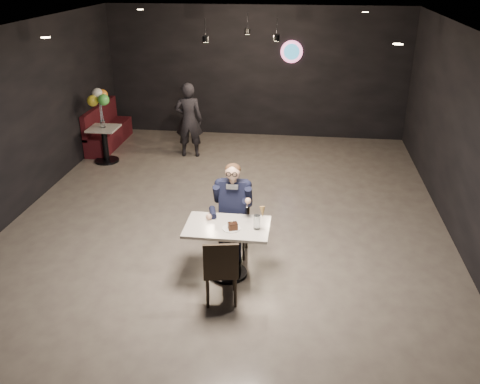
# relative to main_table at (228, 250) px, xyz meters

# --- Properties ---
(floor) EXTENTS (9.00, 9.00, 0.00)m
(floor) POSITION_rel_main_table_xyz_m (-0.23, 1.61, -0.38)
(floor) COLOR gray
(floor) RESTS_ON ground
(wall_sign) EXTENTS (0.50, 0.06, 0.50)m
(wall_sign) POSITION_rel_main_table_xyz_m (0.57, 6.08, 1.62)
(wall_sign) COLOR pink
(wall_sign) RESTS_ON floor
(pendant_lights) EXTENTS (1.40, 1.20, 0.36)m
(pendant_lights) POSITION_rel_main_table_xyz_m (-0.23, 3.61, 2.51)
(pendant_lights) COLOR black
(pendant_lights) RESTS_ON floor
(main_table) EXTENTS (1.10, 0.70, 0.75)m
(main_table) POSITION_rel_main_table_xyz_m (0.00, 0.00, 0.00)
(main_table) COLOR silver
(main_table) RESTS_ON floor
(chair_far) EXTENTS (0.42, 0.46, 0.92)m
(chair_far) POSITION_rel_main_table_xyz_m (0.00, 0.55, 0.09)
(chair_far) COLOR black
(chair_far) RESTS_ON floor
(chair_near) EXTENTS (0.50, 0.53, 0.92)m
(chair_near) POSITION_rel_main_table_xyz_m (0.00, -0.56, 0.09)
(chair_near) COLOR black
(chair_near) RESTS_ON floor
(seated_man) EXTENTS (0.60, 0.80, 1.44)m
(seated_man) POSITION_rel_main_table_xyz_m (0.00, 0.55, 0.34)
(seated_man) COLOR black
(seated_man) RESTS_ON floor
(dessert_plate) EXTENTS (0.24, 0.24, 0.01)m
(dessert_plate) POSITION_rel_main_table_xyz_m (0.07, -0.08, 0.38)
(dessert_plate) COLOR white
(dessert_plate) RESTS_ON main_table
(cake_slice) EXTENTS (0.14, 0.13, 0.08)m
(cake_slice) POSITION_rel_main_table_xyz_m (0.09, -0.11, 0.43)
(cake_slice) COLOR black
(cake_slice) RESTS_ON dessert_plate
(mint_leaf) EXTENTS (0.07, 0.04, 0.01)m
(mint_leaf) POSITION_rel_main_table_xyz_m (0.09, -0.09, 0.47)
(mint_leaf) COLOR #2C893B
(mint_leaf) RESTS_ON cake_slice
(sundae_glass) EXTENTS (0.09, 0.09, 0.19)m
(sundae_glass) POSITION_rel_main_table_xyz_m (0.39, -0.04, 0.47)
(sundae_glass) COLOR silver
(sundae_glass) RESTS_ON main_table
(wafer_cone) EXTENTS (0.09, 0.09, 0.14)m
(wafer_cone) POSITION_rel_main_table_xyz_m (0.46, -0.04, 0.63)
(wafer_cone) COLOR #DDAC5A
(wafer_cone) RESTS_ON sundae_glass
(booth_bench) EXTENTS (0.46, 1.86, 0.93)m
(booth_bench) POSITION_rel_main_table_xyz_m (-3.48, 4.88, 0.09)
(booth_bench) COLOR #3F0D12
(booth_bench) RESTS_ON floor
(side_table) EXTENTS (0.58, 0.58, 0.73)m
(side_table) POSITION_rel_main_table_xyz_m (-3.18, 3.88, -0.01)
(side_table) COLOR silver
(side_table) RESTS_ON floor
(balloon_vase) EXTENTS (0.10, 0.10, 0.15)m
(balloon_vase) POSITION_rel_main_table_xyz_m (-3.18, 3.88, 0.45)
(balloon_vase) COLOR silver
(balloon_vase) RESTS_ON side_table
(balloon_bunch) EXTENTS (0.42, 0.42, 0.69)m
(balloon_bunch) POSITION_rel_main_table_xyz_m (-3.18, 3.88, 0.87)
(balloon_bunch) COLOR yellow
(balloon_bunch) RESTS_ON balloon_vase
(passerby) EXTENTS (0.61, 0.43, 1.60)m
(passerby) POSITION_rel_main_table_xyz_m (-1.50, 4.45, 0.43)
(passerby) COLOR black
(passerby) RESTS_ON floor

